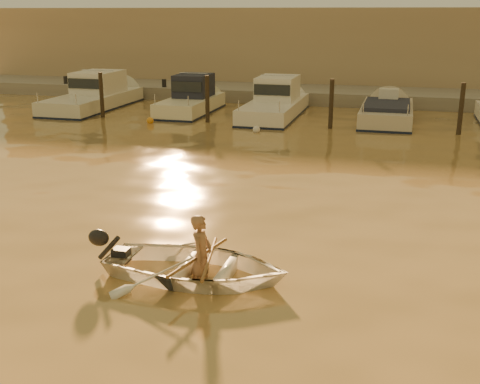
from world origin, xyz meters
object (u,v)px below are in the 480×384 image
(moored_boat_2, at_px, (274,103))
(moored_boat_1, at_px, (190,100))
(person, at_px, (201,255))
(moored_boat_0, at_px, (93,96))
(waterfront_building, at_px, (362,49))
(dinghy, at_px, (196,266))
(moored_boat_3, at_px, (387,116))

(moored_boat_2, bearing_deg, moored_boat_1, 180.00)
(person, relative_size, moored_boat_0, 0.20)
(moored_boat_0, bearing_deg, waterfront_building, 42.13)
(moored_boat_1, height_order, waterfront_building, waterfront_building)
(moored_boat_0, xyz_separation_m, moored_boat_2, (9.14, 0.00, 0.00))
(dinghy, relative_size, moored_boat_3, 0.55)
(waterfront_building, bearing_deg, moored_boat_0, -137.87)
(person, height_order, moored_boat_0, moored_boat_0)
(dinghy, distance_m, person, 0.25)
(person, xyz_separation_m, moored_boat_1, (-6.41, 17.35, 0.17))
(moored_boat_1, xyz_separation_m, moored_boat_3, (9.03, 0.00, -0.40))
(dinghy, relative_size, person, 2.22)
(person, bearing_deg, dinghy, 90.00)
(waterfront_building, bearing_deg, dinghy, -91.53)
(waterfront_building, bearing_deg, person, -91.33)
(dinghy, xyz_separation_m, moored_boat_3, (2.73, 17.35, -0.00))
(dinghy, height_order, moored_boat_2, moored_boat_2)
(moored_boat_0, distance_m, moored_boat_2, 9.14)
(moored_boat_1, xyz_separation_m, waterfront_building, (7.06, 11.00, 1.77))
(moored_boat_2, bearing_deg, moored_boat_3, 0.00)
(moored_boat_1, bearing_deg, waterfront_building, 57.29)
(dinghy, height_order, waterfront_building, waterfront_building)
(moored_boat_0, height_order, moored_boat_1, same)
(moored_boat_0, xyz_separation_m, moored_boat_1, (5.10, 0.00, 0.00))
(dinghy, height_order, moored_boat_3, moored_boat_3)
(person, distance_m, moored_boat_1, 18.50)
(waterfront_building, bearing_deg, moored_boat_3, -79.85)
(dinghy, xyz_separation_m, waterfront_building, (0.76, 28.35, 2.17))
(person, height_order, moored_boat_1, moored_boat_1)
(moored_boat_0, distance_m, waterfront_building, 16.50)
(moored_boat_0, height_order, waterfront_building, waterfront_building)
(dinghy, xyz_separation_m, person, (0.10, -0.00, 0.23))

